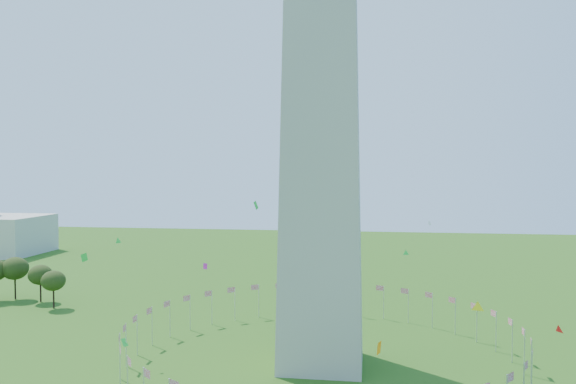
% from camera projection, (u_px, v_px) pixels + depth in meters
% --- Properties ---
extents(flag_ring, '(80.24, 80.24, 9.00)m').
position_uv_depth(flag_ring, '(321.00, 343.00, 115.74)').
color(flag_ring, silver).
rests_on(flag_ring, ground).
extents(kites_aloft, '(99.33, 70.34, 34.55)m').
position_uv_depth(kites_aloft, '(402.00, 308.00, 86.10)').
color(kites_aloft, yellow).
rests_on(kites_aloft, ground).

